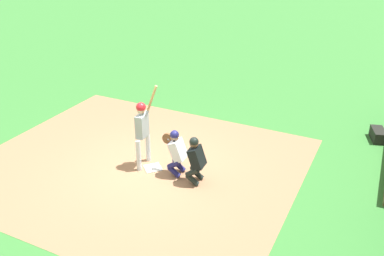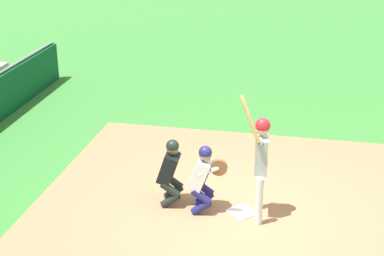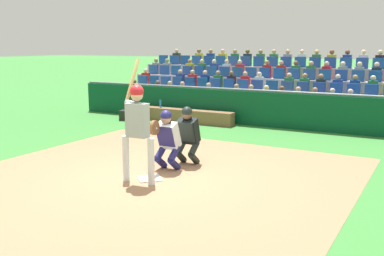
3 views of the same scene
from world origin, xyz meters
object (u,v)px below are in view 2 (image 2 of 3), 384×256
batter_at_plate (261,156)px  catcher_crouching (203,175)px  home_plate_marker (242,212)px  home_plate_umpire (171,169)px

batter_at_plate → catcher_crouching: (-0.02, -1.01, -0.46)m
home_plate_marker → batter_at_plate: 1.21m
batter_at_plate → home_plate_umpire: bearing=-96.2°
home_plate_marker → catcher_crouching: size_ratio=0.34×
catcher_crouching → home_plate_umpire: bearing=-104.1°
home_plate_marker → home_plate_umpire: size_ratio=0.34×
home_plate_marker → batter_at_plate: size_ratio=0.19×
batter_at_plate → catcher_crouching: bearing=-91.1°
batter_at_plate → home_plate_umpire: 1.72m
batter_at_plate → catcher_crouching: size_ratio=1.80×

